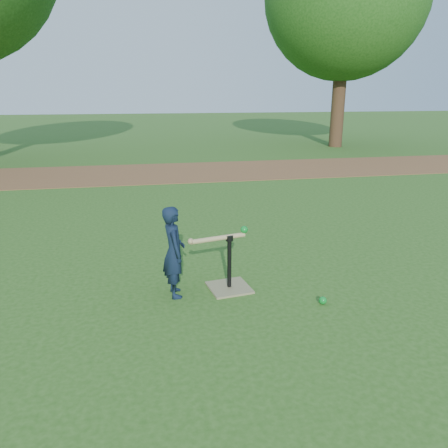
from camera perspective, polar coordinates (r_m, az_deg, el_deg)
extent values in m
plane|color=#285116|center=(4.65, 3.32, -9.54)|extent=(80.00, 80.00, 0.00)
cube|color=brown|center=(11.76, -5.78, 6.76)|extent=(24.00, 3.00, 0.01)
imported|color=black|center=(4.54, -6.57, -3.63)|extent=(0.26, 0.37, 0.97)
sphere|color=#0B8025|center=(4.60, 12.78, -9.70)|extent=(0.08, 0.08, 0.08)
cube|color=#877D56|center=(4.83, 0.69, -8.30)|extent=(0.49, 0.49, 0.02)
cylinder|color=black|center=(4.72, 0.70, -5.12)|extent=(0.05, 0.05, 0.55)
cylinder|color=black|center=(4.62, 0.72, -1.84)|extent=(0.08, 0.08, 0.06)
cylinder|color=tan|center=(4.57, -0.71, -1.88)|extent=(0.60, 0.19, 0.05)
sphere|color=tan|center=(4.49, -4.38, -2.27)|extent=(0.06, 0.06, 0.06)
sphere|color=#0B8025|center=(4.67, 2.66, -0.73)|extent=(0.08, 0.08, 0.08)
cylinder|color=#382316|center=(17.72, 14.70, 15.27)|extent=(0.50, 0.50, 3.42)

